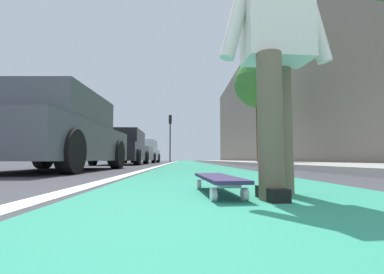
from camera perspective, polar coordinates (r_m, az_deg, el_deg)
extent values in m
plane|color=#38383D|center=(10.86, -0.01, -5.81)|extent=(80.00, 80.00, 0.00)
cube|color=#288466|center=(24.85, -1.09, -5.15)|extent=(56.00, 2.01, 0.00)
cube|color=silver|center=(20.86, -4.12, -5.24)|extent=(52.00, 0.16, 0.01)
cube|color=#9E9B93|center=(19.26, 9.93, -5.06)|extent=(52.00, 3.20, 0.12)
cube|color=#6A6157|center=(24.21, 13.66, 6.78)|extent=(40.00, 1.20, 9.92)
cylinder|color=white|center=(2.09, 1.40, -9.74)|extent=(0.07, 0.03, 0.07)
cylinder|color=white|center=(2.12, 6.02, -9.65)|extent=(0.07, 0.03, 0.07)
cylinder|color=white|center=(1.50, 4.43, -11.74)|extent=(0.07, 0.03, 0.07)
cylinder|color=white|center=(1.54, 10.78, -11.49)|extent=(0.07, 0.03, 0.07)
cube|color=silver|center=(2.10, 3.72, -8.41)|extent=(0.07, 0.12, 0.02)
cube|color=silver|center=(1.52, 7.63, -9.84)|extent=(0.07, 0.12, 0.02)
cube|color=#33284C|center=(1.81, 5.35, -8.31)|extent=(0.85, 0.26, 0.02)
cylinder|color=brown|center=(1.60, 15.79, 2.33)|extent=(0.14, 0.14, 0.82)
cylinder|color=brown|center=(1.91, 17.92, 1.27)|extent=(0.14, 0.14, 0.82)
cube|color=black|center=(1.60, 16.09, -11.15)|extent=(0.27, 0.12, 0.07)
cube|color=silver|center=(1.96, 16.83, 22.93)|extent=(0.27, 0.42, 0.60)
cylinder|color=silver|center=(1.88, 9.45, 23.93)|extent=(0.11, 0.24, 0.60)
cylinder|color=silver|center=(2.05, 23.49, 21.73)|extent=(0.11, 0.24, 0.60)
cube|color=#4C5156|center=(6.09, -26.43, -1.08)|extent=(4.18, 2.02, 0.70)
cube|color=#4C5156|center=(6.02, -26.84, 5.19)|extent=(2.32, 1.81, 0.60)
cube|color=#4C606B|center=(7.04, -22.67, 3.69)|extent=(0.10, 1.65, 0.51)
cylinder|color=black|center=(7.62, -28.21, -3.22)|extent=(0.68, 0.24, 0.68)
cylinder|color=black|center=(6.96, -15.15, -3.52)|extent=(0.68, 0.24, 0.68)
cylinder|color=black|center=(4.54, -23.63, -2.78)|extent=(0.68, 0.24, 0.68)
cube|color=black|center=(12.47, -14.06, -3.12)|extent=(4.61, 1.84, 0.70)
cube|color=black|center=(12.35, -14.14, -0.08)|extent=(2.54, 1.67, 0.60)
cube|color=#4C606B|center=(13.59, -13.09, -0.50)|extent=(0.06, 1.56, 0.51)
cylinder|color=black|center=(14.03, -16.33, -4.08)|extent=(0.63, 0.23, 0.63)
cylinder|color=black|center=(13.74, -9.45, -4.20)|extent=(0.63, 0.23, 0.63)
cylinder|color=black|center=(11.29, -19.72, -3.90)|extent=(0.63, 0.23, 0.63)
cylinder|color=black|center=(10.92, -11.19, -4.07)|extent=(0.63, 0.23, 0.63)
cube|color=#B7B7BC|center=(18.59, -10.11, -3.64)|extent=(4.07, 1.96, 0.70)
cube|color=#B7B7BC|center=(18.46, -10.16, -1.61)|extent=(2.26, 1.77, 0.60)
cube|color=#4C606B|center=(19.55, -9.62, -1.78)|extent=(0.08, 1.64, 0.51)
cylinder|color=black|center=(19.97, -12.04, -4.27)|extent=(0.64, 0.23, 0.63)
cylinder|color=black|center=(19.70, -6.97, -4.34)|extent=(0.64, 0.23, 0.63)
cylinder|color=black|center=(17.53, -13.67, -4.21)|extent=(0.64, 0.23, 0.63)
cylinder|color=black|center=(17.22, -7.89, -4.29)|extent=(0.64, 0.23, 0.63)
cylinder|color=#2D2D2D|center=(26.27, -4.53, -1.15)|extent=(0.12, 0.12, 3.63)
cube|color=black|center=(26.50, -4.49, 3.64)|extent=(0.24, 0.28, 0.80)
sphere|color=red|center=(26.66, -4.48, 4.15)|extent=(0.16, 0.16, 0.16)
sphere|color=#392907|center=(26.62, -4.48, 3.60)|extent=(0.16, 0.16, 0.16)
sphere|color=black|center=(26.59, -4.49, 3.04)|extent=(0.16, 0.16, 0.16)
cylinder|color=brown|center=(13.14, 13.72, 1.01)|extent=(0.31, 0.31, 2.97)
sphere|color=#3D7F33|center=(13.55, 13.53, 10.66)|extent=(2.27, 2.27, 2.27)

